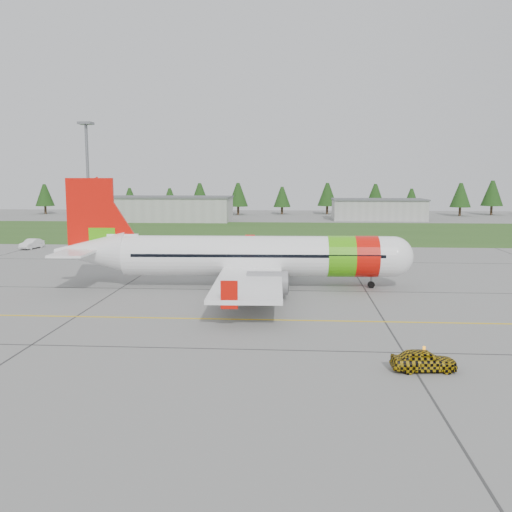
{
  "coord_description": "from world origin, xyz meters",
  "views": [
    {
      "loc": [
        2.85,
        -36.42,
        11.33
      ],
      "look_at": [
        -0.94,
        18.57,
        3.69
      ],
      "focal_mm": 40.0,
      "sensor_mm": 36.0,
      "label": 1
    }
  ],
  "objects": [
    {
      "name": "floodlight_mast",
      "position": [
        -32.0,
        58.0,
        10.0
      ],
      "size": [
        0.5,
        0.5,
        20.0
      ],
      "primitive_type": "cylinder",
      "color": "slate",
      "rests_on": "ground"
    },
    {
      "name": "aircraft",
      "position": [
        -1.85,
        21.54,
        3.24
      ],
      "size": [
        37.13,
        34.13,
        11.25
      ],
      "rotation": [
        0.0,
        0.0,
        0.03
      ],
      "color": "white",
      "rests_on": "ground"
    },
    {
      "name": "ground",
      "position": [
        0.0,
        0.0,
        0.0
      ],
      "size": [
        320.0,
        320.0,
        0.0
      ],
      "primitive_type": "plane",
      "color": "gray",
      "rests_on": "ground"
    },
    {
      "name": "treeline",
      "position": [
        0.0,
        138.0,
        5.0
      ],
      "size": [
        160.0,
        8.0,
        10.0
      ],
      "primitive_type": null,
      "color": "#1C3F14",
      "rests_on": "ground"
    },
    {
      "name": "taxi_guideline",
      "position": [
        0.0,
        8.0,
        0.01
      ],
      "size": [
        120.0,
        0.25,
        0.02
      ],
      "primitive_type": "cube",
      "color": "gold",
      "rests_on": "ground"
    },
    {
      "name": "follow_me_car",
      "position": [
        10.48,
        -3.45,
        1.91
      ],
      "size": [
        1.43,
        1.65,
        3.82
      ],
      "primitive_type": "imported",
      "rotation": [
        0.0,
        0.0,
        1.66
      ],
      "color": "#CBA20B",
      "rests_on": "ground"
    },
    {
      "name": "service_van",
      "position": [
        -39.14,
        51.22,
        2.36
      ],
      "size": [
        1.87,
        1.79,
        4.73
      ],
      "primitive_type": "imported",
      "rotation": [
        0.0,
        0.0,
        -0.15
      ],
      "color": "silver",
      "rests_on": "ground"
    },
    {
      "name": "hangar_west",
      "position": [
        -30.0,
        110.0,
        3.0
      ],
      "size": [
        32.0,
        14.0,
        6.0
      ],
      "primitive_type": "cube",
      "color": "#A8A8A3",
      "rests_on": "ground"
    },
    {
      "name": "hangar_east",
      "position": [
        25.0,
        118.0,
        2.6
      ],
      "size": [
        24.0,
        12.0,
        5.2
      ],
      "primitive_type": "cube",
      "color": "#A8A8A3",
      "rests_on": "ground"
    },
    {
      "name": "grass_strip",
      "position": [
        0.0,
        82.0,
        0.01
      ],
      "size": [
        320.0,
        50.0,
        0.03
      ],
      "primitive_type": "cube",
      "color": "#30561E",
      "rests_on": "ground"
    }
  ]
}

